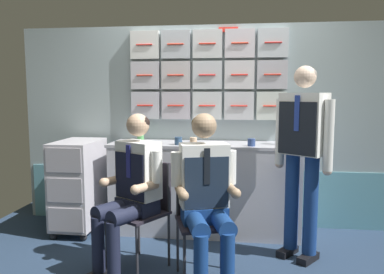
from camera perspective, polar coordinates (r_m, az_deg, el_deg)
The scene contains 14 objects.
galley_bulkhead at distance 4.13m, azimuth 2.77°, elevation 2.06°, with size 4.20×0.14×2.15m.
galley_counter at distance 3.96m, azimuth 1.89°, elevation -7.59°, with size 1.93×0.53×0.93m.
service_trolley at distance 4.15m, azimuth -16.64°, elevation -6.62°, with size 0.40×0.65×0.95m.
folding_chair_left at distance 3.23m, azimuth -6.94°, elevation -9.52°, with size 0.55×0.55×0.87m.
crew_member_left at distance 3.08m, azimuth -9.15°, elevation -7.17°, with size 0.59×0.67×1.27m.
folding_chair_center at distance 3.02m, azimuth 1.49°, elevation -10.64°, with size 0.50×0.50×0.87m.
crew_member_center at distance 2.82m, azimuth 2.14°, elevation -8.18°, with size 0.52×0.67×1.29m.
crew_member_standing at distance 3.37m, azimuth 16.25°, elevation -1.32°, with size 0.44×0.40×1.66m.
water_bottle_tall at distance 3.85m, azimuth 13.86°, elevation 0.84°, with size 0.07×0.07×0.28m.
water_bottle_short at distance 3.99m, azimuth -7.72°, elevation 0.87°, with size 0.07×0.07×0.24m.
espresso_cup_small at distance 3.75m, azimuth -2.06°, elevation -0.55°, with size 0.08×0.08×0.08m.
paper_cup_tan at distance 3.74m, azimuth 0.19°, elevation -0.59°, with size 0.07×0.07×0.07m.
paper_cup_blue at distance 3.70m, azimuth 8.89°, elevation -0.77°, with size 0.07×0.07×0.07m.
coffee_cup_spare at distance 3.71m, azimuth 14.84°, elevation -0.80°, with size 0.07×0.07×0.08m.
Camera 1 is at (0.32, -2.73, 1.43)m, focal length 35.60 mm.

